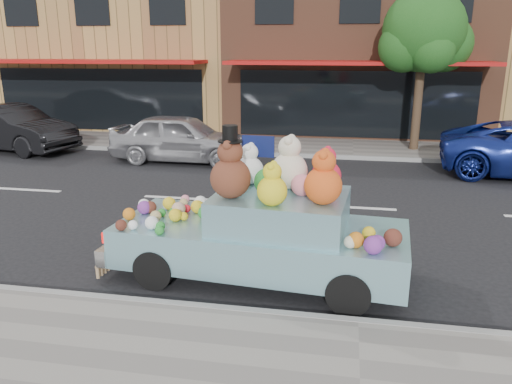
% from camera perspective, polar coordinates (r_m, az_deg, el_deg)
% --- Properties ---
extents(ground, '(120.00, 120.00, 0.00)m').
position_cam_1_polar(ground, '(11.23, 11.18, -1.78)').
color(ground, black).
rests_on(ground, ground).
extents(far_sidewalk, '(60.00, 3.00, 0.12)m').
position_cam_1_polar(far_sidewalk, '(17.53, 11.02, 4.90)').
color(far_sidewalk, gray).
rests_on(far_sidewalk, ground).
extents(near_kerb, '(60.00, 0.12, 0.13)m').
position_cam_1_polar(near_kerb, '(6.62, 11.58, -14.54)').
color(near_kerb, gray).
rests_on(near_kerb, ground).
extents(far_kerb, '(60.00, 0.12, 0.13)m').
position_cam_1_polar(far_kerb, '(16.05, 11.05, 3.89)').
color(far_kerb, gray).
rests_on(far_kerb, ground).
extents(storefront_left, '(10.00, 9.80, 7.30)m').
position_cam_1_polar(storefront_left, '(24.67, -13.49, 16.35)').
color(storefront_left, '#A88246').
rests_on(storefront_left, ground).
extents(storefront_mid, '(10.00, 9.80, 7.30)m').
position_cam_1_polar(storefront_mid, '(22.67, 11.45, 16.51)').
color(storefront_mid, brown).
rests_on(storefront_mid, ground).
extents(street_tree, '(3.00, 2.70, 5.22)m').
position_cam_1_polar(street_tree, '(17.40, 18.66, 16.35)').
color(street_tree, '#38281C').
rests_on(street_tree, ground).
extents(car_silver, '(4.36, 1.81, 1.48)m').
position_cam_1_polar(car_silver, '(15.52, -8.49, 6.13)').
color(car_silver, '#B5B5BA').
rests_on(car_silver, ground).
extents(car_dark, '(4.97, 2.74, 1.55)m').
position_cam_1_polar(car_dark, '(18.92, -26.21, 6.56)').
color(car_dark, black).
rests_on(car_dark, ground).
extents(art_car, '(4.61, 2.13, 2.39)m').
position_cam_1_polar(art_car, '(7.49, 0.84, -4.07)').
color(art_car, black).
rests_on(art_car, ground).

